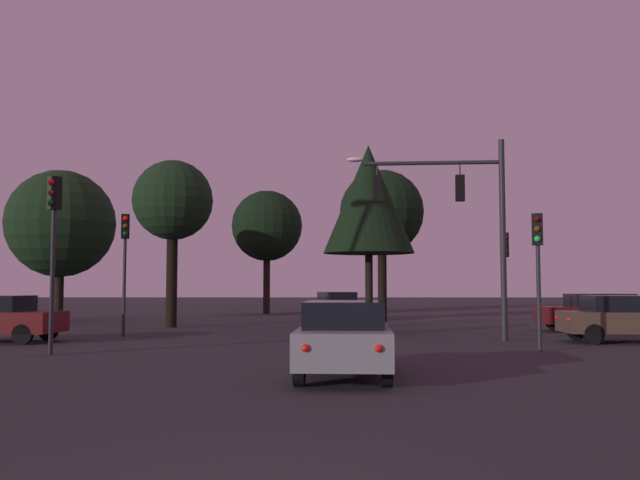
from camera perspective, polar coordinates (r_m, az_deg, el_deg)
The scene contains 15 objects.
ground_plane at distance 30.32m, azimuth -0.81°, elevation -7.31°, with size 168.00×168.00×0.00m, color #262326.
traffic_signal_mast_arm at distance 23.89m, azimuth 11.45°, elevation 2.66°, with size 5.37×0.61×6.82m.
traffic_light_corner_left at distance 19.86m, azimuth -21.27°, elevation 0.87°, with size 0.36×0.38×4.79m.
traffic_light_corner_right at distance 26.02m, azimuth 15.09°, elevation -1.79°, with size 0.33×0.37×3.79m.
traffic_light_median at distance 20.35m, azimuth 17.63°, elevation -1.02°, with size 0.36×0.38×3.88m.
traffic_light_far_side at distance 25.99m, azimuth -15.89°, elevation -0.78°, with size 0.36×0.38×4.46m.
car_nearside_lane at distance 14.04m, azimuth 2.05°, elevation -8.05°, with size 2.01×4.47×1.52m.
car_crossing_right at distance 24.60m, azimuth 24.00°, elevation -5.92°, with size 4.21×2.08×1.52m.
car_far_lane at distance 37.38m, azimuth 1.45°, elevation -5.44°, with size 2.95×4.84×1.52m.
car_parked_lot at distance 30.21m, azimuth 22.00°, elevation -5.53°, with size 4.57×1.89×1.52m.
tree_behind_sign at distance 31.69m, azimuth -12.12°, elevation 3.12°, with size 3.61×3.61×7.51m.
tree_left_far at distance 26.93m, azimuth 4.05°, elevation 3.38°, with size 3.55×3.55×7.37m.
tree_center_horizon at distance 38.80m, azimuth -20.72°, elevation 1.27°, with size 5.66×5.66×7.97m.
tree_right_cluster at distance 31.74m, azimuth 5.16°, elevation 2.27°, with size 3.87×3.87×7.18m.
tree_lot_edge at distance 46.11m, azimuth -4.43°, elevation 1.15°, with size 4.73×4.73×8.24m.
Camera 1 is at (0.69, -5.76, 1.82)m, focal length 38.55 mm.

